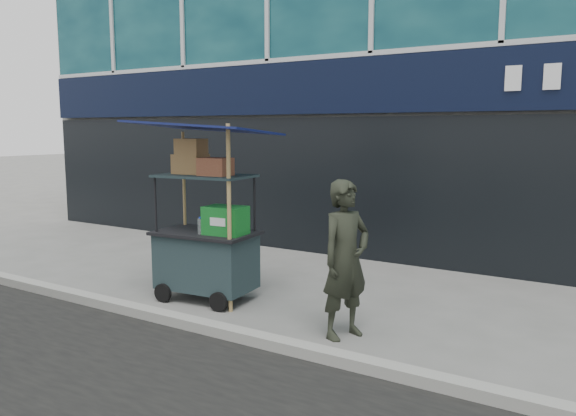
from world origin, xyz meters
The scene contains 4 objects.
ground centered at (0.00, 0.00, 0.00)m, with size 80.00×80.00×0.00m, color slate.
curb centered at (0.00, -0.20, 0.06)m, with size 80.00×0.18×0.12m, color gray.
vendor_cart centered at (-0.86, 0.75, 0.81)m, with size 1.81×1.35×2.31m.
vendor_man centered at (1.24, 0.49, 0.84)m, with size 0.61×0.40×1.68m, color black.
Camera 1 is at (3.74, -4.71, 2.19)m, focal length 35.00 mm.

